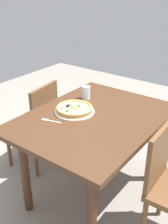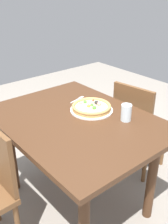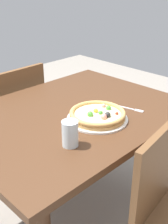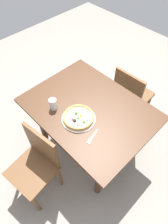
% 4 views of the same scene
% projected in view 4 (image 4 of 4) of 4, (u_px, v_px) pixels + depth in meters
% --- Properties ---
extents(ground_plane, '(6.00, 6.00, 0.00)m').
position_uv_depth(ground_plane, '(88.00, 145.00, 2.55)').
color(ground_plane, gray).
extents(dining_table, '(1.25, 0.95, 0.77)m').
position_uv_depth(dining_table, '(89.00, 115.00, 2.04)').
color(dining_table, '#472B19').
rests_on(dining_table, ground).
extents(chair_near, '(0.41, 0.41, 0.88)m').
position_uv_depth(chair_near, '(131.00, 95.00, 2.45)').
color(chair_near, brown).
rests_on(chair_near, ground).
extents(chair_far, '(0.45, 0.45, 0.88)m').
position_uv_depth(chair_far, '(36.00, 164.00, 1.88)').
color(chair_far, brown).
rests_on(chair_far, ground).
extents(plate, '(0.32, 0.32, 0.01)m').
position_uv_depth(plate, '(79.00, 119.00, 1.86)').
color(plate, white).
rests_on(plate, dining_table).
extents(pizza, '(0.29, 0.29, 0.05)m').
position_uv_depth(pizza, '(79.00, 117.00, 1.84)').
color(pizza, tan).
rests_on(pizza, plate).
extents(fork, '(0.06, 0.16, 0.00)m').
position_uv_depth(fork, '(92.00, 137.00, 1.74)').
color(fork, silver).
rests_on(fork, dining_table).
extents(drinking_glass, '(0.07, 0.07, 0.12)m').
position_uv_depth(drinking_glass, '(53.00, 104.00, 1.90)').
color(drinking_glass, silver).
rests_on(drinking_glass, dining_table).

